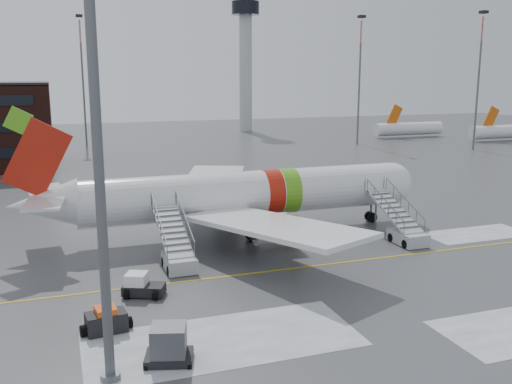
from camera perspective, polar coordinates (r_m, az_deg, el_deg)
name	(u,v)px	position (r m, az deg, el deg)	size (l,w,h in m)	color
ground	(265,267)	(40.79, 0.95, -7.49)	(260.00, 260.00, 0.00)	#494C4F
airliner	(238,195)	(48.09, -1.86, -0.30)	(35.03, 32.97, 11.18)	white
airstair_fwd	(403,229)	(48.01, 14.47, -3.58)	(2.05, 7.70, 3.48)	#B1B4B8
airstair_aft	(177,252)	(40.97, -7.93, -5.95)	(2.05, 7.70, 3.48)	#ABAEB3
pushback_tug	(141,286)	(36.26, -11.40, -9.17)	(2.82, 2.54, 1.43)	black
uld_container	(169,345)	(28.14, -8.72, -14.93)	(2.60, 2.18, 1.83)	black
baggage_tractor	(106,322)	(31.85, -14.75, -12.42)	(2.77, 1.49, 1.40)	black
light_mast_near	(91,38)	(24.24, -16.14, 14.58)	(1.20, 1.20, 28.85)	#595B60
control_tower	(246,51)	(138.23, -1.05, 13.90)	(6.40, 6.40, 30.00)	#B2B5BA
light_mast_far_ne	(360,72)	(112.68, 10.33, 11.72)	(1.20, 1.20, 24.25)	#595B60
light_mast_far_n	(82,72)	(114.26, -16.97, 11.40)	(1.20, 1.20, 24.25)	#595B60
light_mast_far_e	(479,72)	(110.33, 21.41, 11.12)	(1.20, 1.20, 24.25)	#595B60
distant_aircraft	(439,139)	(126.35, 17.80, 5.04)	(35.00, 18.00, 8.00)	#D8590C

